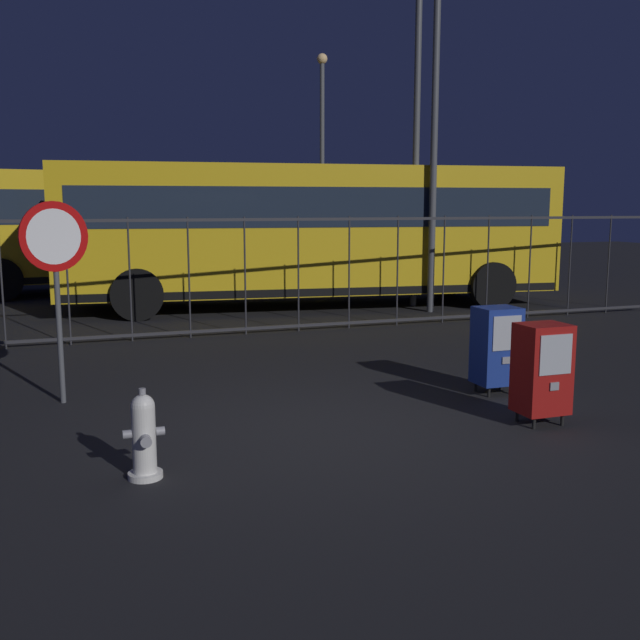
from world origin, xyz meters
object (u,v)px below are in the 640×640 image
(street_light_near_right, at_px, (322,149))
(street_light_far_left, at_px, (435,98))
(newspaper_box_secondary, at_px, (496,345))
(bus_far, at_px, (146,224))
(street_light_near_left, at_px, (418,76))
(fire_hydrant, at_px, (144,436))
(stop_sign, at_px, (55,260))
(bus_near, at_px, (311,228))
(newspaper_box_primary, at_px, (542,368))

(street_light_near_right, xyz_separation_m, street_light_far_left, (-0.48, -8.07, 0.40))
(newspaper_box_secondary, height_order, bus_far, bus_far)
(newspaper_box_secondary, height_order, street_light_near_left, street_light_near_left)
(fire_hydrant, distance_m, street_light_near_left, 11.68)
(street_light_far_left, bearing_deg, bus_far, 128.25)
(street_light_near_left, distance_m, street_light_near_right, 7.24)
(bus_far, height_order, street_light_near_left, street_light_near_left)
(fire_hydrant, relative_size, stop_sign, 0.33)
(street_light_near_right, bearing_deg, bus_near, -111.51)
(newspaper_box_secondary, bearing_deg, stop_sign, 165.58)
(bus_far, relative_size, street_light_far_left, 1.44)
(bus_near, bearing_deg, fire_hydrant, -109.45)
(bus_near, height_order, bus_far, same)
(newspaper_box_primary, xyz_separation_m, street_light_near_right, (3.15, 15.43, 3.34))
(bus_far, distance_m, street_light_far_left, 8.56)
(stop_sign, distance_m, street_light_near_left, 9.89)
(fire_hydrant, bearing_deg, newspaper_box_secondary, 18.41)
(newspaper_box_secondary, height_order, stop_sign, stop_sign)
(bus_far, relative_size, street_light_near_right, 1.60)
(fire_hydrant, xyz_separation_m, stop_sign, (-0.62, 2.62, 1.25))
(stop_sign, height_order, bus_near, bus_near)
(newspaper_box_primary, relative_size, stop_sign, 0.46)
(bus_near, distance_m, street_light_far_left, 3.70)
(fire_hydrant, distance_m, bus_far, 14.11)
(newspaper_box_secondary, bearing_deg, fire_hydrant, -161.59)
(stop_sign, distance_m, street_light_far_left, 9.15)
(fire_hydrant, distance_m, stop_sign, 2.97)
(stop_sign, distance_m, bus_near, 8.37)
(bus_near, relative_size, street_light_near_left, 1.25)
(newspaper_box_primary, height_order, bus_near, bus_near)
(fire_hydrant, height_order, street_light_near_left, street_light_near_left)
(newspaper_box_secondary, bearing_deg, newspaper_box_primary, -101.58)
(fire_hydrant, relative_size, bus_far, 0.07)
(stop_sign, xyz_separation_m, street_light_near_left, (7.27, 5.85, 3.27))
(newspaper_box_primary, relative_size, street_light_near_left, 0.12)
(stop_sign, xyz_separation_m, bus_near, (5.17, 6.59, 0.11))
(fire_hydrant, relative_size, newspaper_box_primary, 0.73)
(newspaper_box_primary, relative_size, bus_far, 0.10)
(bus_near, bearing_deg, newspaper_box_secondary, -85.94)
(newspaper_box_secondary, distance_m, bus_far, 12.89)
(fire_hydrant, relative_size, newspaper_box_secondary, 0.73)
(stop_sign, relative_size, street_light_near_right, 0.33)
(street_light_far_left, bearing_deg, newspaper_box_primary, -109.93)
(street_light_near_right, height_order, street_light_far_left, street_light_far_left)
(stop_sign, xyz_separation_m, street_light_near_right, (7.70, 13.01, 2.30))
(newspaper_box_primary, distance_m, stop_sign, 5.25)
(street_light_near_right, relative_size, street_light_far_left, 0.90)
(street_light_near_right, bearing_deg, fire_hydrant, -114.36)
(bus_near, relative_size, street_light_near_right, 1.60)
(bus_far, bearing_deg, fire_hydrant, -103.37)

